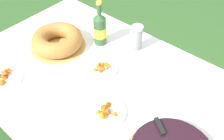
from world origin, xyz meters
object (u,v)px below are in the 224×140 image
at_px(bundt_cake, 57,40).
at_px(snack_plate_right, 106,111).
at_px(snack_plate_near, 102,69).
at_px(cider_bottle_green, 100,29).
at_px(cup_stack, 137,38).
at_px(snack_plate_left, 4,77).

height_order(bundt_cake, snack_plate_right, bundt_cake).
xyz_separation_m(snack_plate_near, snack_plate_right, (0.22, -0.21, -0.00)).
relative_size(cider_bottle_green, snack_plate_right, 1.44).
relative_size(cup_stack, snack_plate_right, 0.83).
height_order(cider_bottle_green, snack_plate_near, cider_bottle_green).
bearing_deg(cider_bottle_green, bundt_cake, -130.81).
bearing_deg(snack_plate_left, cider_bottle_green, 71.94).
distance_m(snack_plate_left, snack_plate_right, 0.64).
bearing_deg(snack_plate_near, snack_plate_left, -132.54).
bearing_deg(snack_plate_near, bundt_cake, -176.73).
relative_size(bundt_cake, snack_plate_right, 1.69).
xyz_separation_m(cup_stack, cider_bottle_green, (-0.22, -0.10, 0.02)).
height_order(bundt_cake, snack_plate_near, bundt_cake).
xyz_separation_m(bundt_cake, snack_plate_right, (0.59, -0.19, -0.04)).
distance_m(cider_bottle_green, snack_plate_near, 0.28).
relative_size(bundt_cake, snack_plate_near, 1.84).
bearing_deg(bundt_cake, cup_stack, 37.97).
bearing_deg(cup_stack, snack_plate_near, -96.96).
height_order(bundt_cake, snack_plate_left, bundt_cake).
relative_size(cup_stack, snack_plate_near, 0.90).
relative_size(snack_plate_near, snack_plate_right, 0.92).
height_order(bundt_cake, cider_bottle_green, cider_bottle_green).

